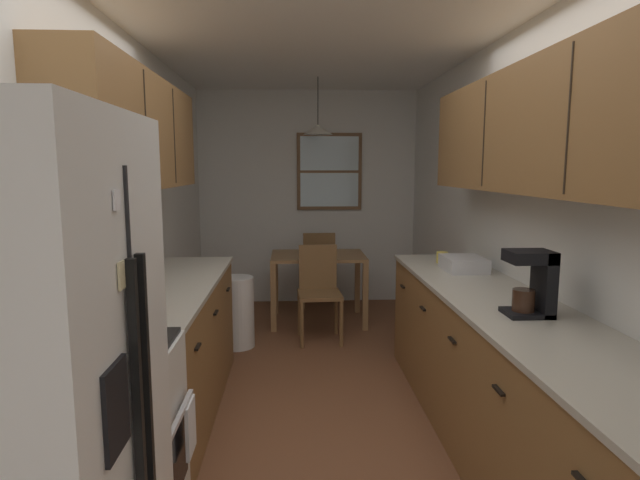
{
  "coord_description": "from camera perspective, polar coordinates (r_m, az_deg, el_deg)",
  "views": [
    {
      "loc": [
        -0.18,
        -2.63,
        1.64
      ],
      "look_at": [
        0.04,
        1.5,
        1.06
      ],
      "focal_mm": 28.93,
      "sensor_mm": 36.0,
      "label": 1
    }
  ],
  "objects": [
    {
      "name": "back_window",
      "position": [
        6.23,
        1.04,
        7.57
      ],
      "size": [
        0.78,
        0.05,
        0.91
      ],
      "color": "brown"
    },
    {
      "name": "dish_rack",
      "position": [
        3.87,
        15.6,
        -2.55
      ],
      "size": [
        0.28,
        0.34,
        0.1
      ],
      "primitive_type": "cube",
      "color": "silver",
      "rests_on": "counter_right"
    },
    {
      "name": "counter_right",
      "position": [
        3.16,
        19.81,
        -14.56
      ],
      "size": [
        0.64,
        3.25,
        0.9
      ],
      "color": "brown",
      "rests_on": "ground"
    },
    {
      "name": "pendant_light",
      "position": [
        5.39,
        -0.23,
        12.14
      ],
      "size": [
        0.3,
        0.3,
        0.57
      ],
      "color": "black"
    },
    {
      "name": "wall_left",
      "position": [
        3.83,
        -20.78,
        2.03
      ],
      "size": [
        0.1,
        9.0,
        2.55
      ],
      "primitive_type": "cube",
      "color": "silver",
      "rests_on": "ground"
    },
    {
      "name": "mug_by_coffeemaker",
      "position": [
        4.14,
        13.38,
        -1.88
      ],
      "size": [
        0.13,
        0.09,
        0.09
      ],
      "color": "#E5CC4C",
      "rests_on": "counter_right"
    },
    {
      "name": "counter_left",
      "position": [
        3.6,
        -16.34,
        -11.59
      ],
      "size": [
        0.64,
        1.97,
        0.9
      ],
      "color": "brown",
      "rests_on": "ground"
    },
    {
      "name": "trash_bin",
      "position": [
        4.83,
        -9.17,
        -7.88
      ],
      "size": [
        0.31,
        0.31,
        0.65
      ],
      "primitive_type": "cylinder",
      "color": "white",
      "rests_on": "ground"
    },
    {
      "name": "ceiling_slab",
      "position": [
        3.76,
        -0.19,
        22.65
      ],
      "size": [
        4.4,
        9.0,
        0.08
      ],
      "primitive_type": "cube",
      "color": "white"
    },
    {
      "name": "refrigerator",
      "position": [
        1.72,
        -31.28,
        -18.96
      ],
      "size": [
        0.72,
        0.73,
        1.79
      ],
      "color": "white",
      "rests_on": "ground"
    },
    {
      "name": "dining_table",
      "position": [
        5.47,
        -0.22,
        -2.83
      ],
      "size": [
        0.98,
        0.71,
        0.73
      ],
      "color": "olive",
      "rests_on": "ground"
    },
    {
      "name": "ground_plane",
      "position": [
        3.99,
        -0.17,
        -16.25
      ],
      "size": [
        12.0,
        12.0,
        0.0
      ],
      "primitive_type": "plane",
      "color": "brown"
    },
    {
      "name": "upper_cabinets_right",
      "position": [
        2.95,
        24.05,
        11.24
      ],
      "size": [
        0.33,
        2.93,
        0.68
      ],
      "color": "brown"
    },
    {
      "name": "storage_canister",
      "position": [
        2.8,
        -20.09,
        -6.08
      ],
      "size": [
        0.11,
        0.11,
        0.16
      ],
      "color": "red",
      "rests_on": "counter_left"
    },
    {
      "name": "dining_chair_far",
      "position": [
        6.05,
        -0.16,
        -2.86
      ],
      "size": [
        0.41,
        0.41,
        0.9
      ],
      "color": "brown",
      "rests_on": "ground"
    },
    {
      "name": "wall_right",
      "position": [
        3.96,
        19.75,
        2.26
      ],
      "size": [
        0.1,
        9.0,
        2.55
      ],
      "primitive_type": "cube",
      "color": "silver",
      "rests_on": "ground"
    },
    {
      "name": "microwave_over_range",
      "position": [
        2.22,
        -27.92,
        7.17
      ],
      "size": [
        0.39,
        0.62,
        0.31
      ],
      "color": "silver"
    },
    {
      "name": "dish_towel",
      "position": [
        2.49,
        -14.13,
        -19.47
      ],
      "size": [
        0.02,
        0.16,
        0.24
      ],
      "primitive_type": "cube",
      "color": "white"
    },
    {
      "name": "wall_back",
      "position": [
        6.3,
        -1.38,
        4.68
      ],
      "size": [
        4.4,
        0.1,
        2.55
      ],
      "primitive_type": "cube",
      "color": "silver",
      "rests_on": "ground"
    },
    {
      "name": "coffee_maker",
      "position": [
        2.8,
        22.64,
        -4.28
      ],
      "size": [
        0.22,
        0.18,
        0.33
      ],
      "color": "black",
      "rests_on": "counter_right"
    },
    {
      "name": "upper_cabinets_left",
      "position": [
        3.4,
        -19.82,
        11.08
      ],
      "size": [
        0.33,
        2.05,
        0.68
      ],
      "color": "brown"
    },
    {
      "name": "stove_range",
      "position": [
        2.47,
        -23.47,
        -20.9
      ],
      "size": [
        0.66,
        0.59,
        1.1
      ],
      "color": "white",
      "rests_on": "ground"
    },
    {
      "name": "table_serving_bowl",
      "position": [
        5.43,
        -0.95,
        -1.33
      ],
      "size": [
        0.2,
        0.2,
        0.06
      ],
      "primitive_type": "cylinder",
      "color": "silver",
      "rests_on": "dining_table"
    },
    {
      "name": "dining_chair_near",
      "position": [
        4.95,
        -0.12,
        -5.31
      ],
      "size": [
        0.42,
        0.42,
        0.9
      ],
      "color": "brown",
      "rests_on": "ground"
    }
  ]
}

